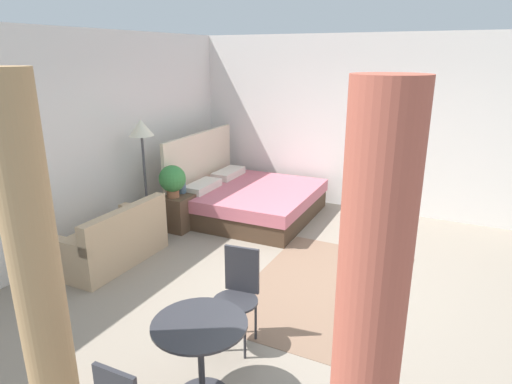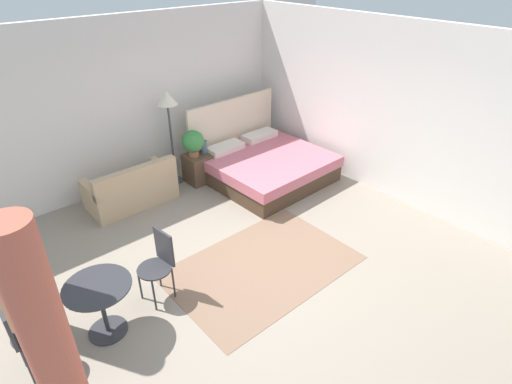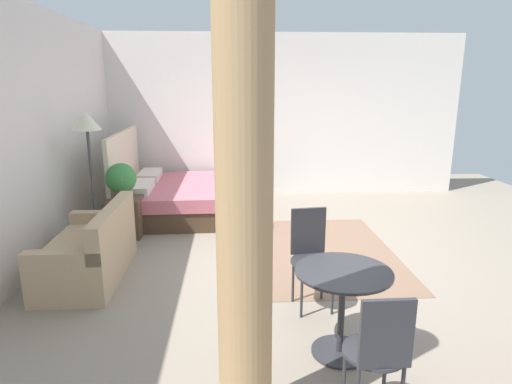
{
  "view_description": "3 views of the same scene",
  "coord_description": "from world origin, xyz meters",
  "px_view_note": "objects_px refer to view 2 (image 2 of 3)",
  "views": [
    {
      "loc": [
        -4.34,
        -1.45,
        2.57
      ],
      "look_at": [
        0.29,
        0.86,
        0.93
      ],
      "focal_mm": 30.86,
      "sensor_mm": 36.0,
      "label": 1
    },
    {
      "loc": [
        -2.91,
        -3.37,
        3.71
      ],
      "look_at": [
        0.54,
        0.58,
        0.64
      ],
      "focal_mm": 29.01,
      "sensor_mm": 36.0,
      "label": 2
    },
    {
      "loc": [
        -4.91,
        0.96,
        2.0
      ],
      "look_at": [
        -0.12,
        0.69,
        0.8
      ],
      "focal_mm": 30.22,
      "sensor_mm": 36.0,
      "label": 3
    }
  ],
  "objects_px": {
    "bed": "(264,164)",
    "couch": "(132,190)",
    "balcony_table": "(101,300)",
    "nightstand": "(200,168)",
    "potted_plant": "(193,142)",
    "floor_lamp": "(168,106)",
    "cafe_chair_near_window": "(21,334)",
    "vase": "(204,147)",
    "cafe_chair_near_couch": "(159,260)"
  },
  "relations": [
    {
      "from": "bed",
      "to": "couch",
      "type": "xyz_separation_m",
      "value": [
        -2.29,
        0.73,
        -0.01
      ]
    },
    {
      "from": "bed",
      "to": "balcony_table",
      "type": "relative_size",
      "value": 2.9
    },
    {
      "from": "nightstand",
      "to": "potted_plant",
      "type": "relative_size",
      "value": 1.1
    },
    {
      "from": "floor_lamp",
      "to": "cafe_chair_near_window",
      "type": "xyz_separation_m",
      "value": [
        -3.22,
        -2.55,
        -0.89
      ]
    },
    {
      "from": "couch",
      "to": "floor_lamp",
      "type": "relative_size",
      "value": 0.83
    },
    {
      "from": "nightstand",
      "to": "vase",
      "type": "bearing_deg",
      "value": 4.71
    },
    {
      "from": "balcony_table",
      "to": "cafe_chair_near_window",
      "type": "distance_m",
      "value": 0.78
    },
    {
      "from": "vase",
      "to": "balcony_table",
      "type": "distance_m",
      "value": 3.7
    },
    {
      "from": "couch",
      "to": "balcony_table",
      "type": "xyz_separation_m",
      "value": [
        -1.48,
        -2.31,
        0.21
      ]
    },
    {
      "from": "vase",
      "to": "couch",
      "type": "bearing_deg",
      "value": 178.03
    },
    {
      "from": "nightstand",
      "to": "floor_lamp",
      "type": "bearing_deg",
      "value": 140.63
    },
    {
      "from": "couch",
      "to": "vase",
      "type": "bearing_deg",
      "value": -1.97
    },
    {
      "from": "vase",
      "to": "floor_lamp",
      "type": "height_order",
      "value": "floor_lamp"
    },
    {
      "from": "cafe_chair_near_couch",
      "to": "potted_plant",
      "type": "bearing_deg",
      "value": 48.22
    },
    {
      "from": "vase",
      "to": "cafe_chair_near_window",
      "type": "xyz_separation_m",
      "value": [
        -3.7,
        -2.27,
        -0.09
      ]
    },
    {
      "from": "floor_lamp",
      "to": "nightstand",
      "type": "bearing_deg",
      "value": -39.37
    },
    {
      "from": "floor_lamp",
      "to": "cafe_chair_near_couch",
      "type": "distance_m",
      "value": 3.09
    },
    {
      "from": "potted_plant",
      "to": "cafe_chair_near_window",
      "type": "relative_size",
      "value": 0.53
    },
    {
      "from": "cafe_chair_near_couch",
      "to": "couch",
      "type": "bearing_deg",
      "value": 72.37
    },
    {
      "from": "bed",
      "to": "nightstand",
      "type": "xyz_separation_m",
      "value": [
        -0.97,
        0.67,
        -0.02
      ]
    },
    {
      "from": "potted_plant",
      "to": "cafe_chair_near_couch",
      "type": "distance_m",
      "value": 2.9
    },
    {
      "from": "nightstand",
      "to": "cafe_chair_near_window",
      "type": "relative_size",
      "value": 0.58
    },
    {
      "from": "couch",
      "to": "floor_lamp",
      "type": "height_order",
      "value": "floor_lamp"
    },
    {
      "from": "vase",
      "to": "floor_lamp",
      "type": "relative_size",
      "value": 0.13
    },
    {
      "from": "couch",
      "to": "balcony_table",
      "type": "bearing_deg",
      "value": -122.67
    },
    {
      "from": "bed",
      "to": "cafe_chair_near_window",
      "type": "distance_m",
      "value": 4.82
    },
    {
      "from": "cafe_chair_near_couch",
      "to": "balcony_table",
      "type": "bearing_deg",
      "value": -172.76
    },
    {
      "from": "bed",
      "to": "vase",
      "type": "xyz_separation_m",
      "value": [
        -0.85,
        0.68,
        0.36
      ]
    },
    {
      "from": "bed",
      "to": "vase",
      "type": "distance_m",
      "value": 1.15
    },
    {
      "from": "bed",
      "to": "couch",
      "type": "bearing_deg",
      "value": 162.31
    },
    {
      "from": "bed",
      "to": "cafe_chair_near_couch",
      "type": "relative_size",
      "value": 2.29
    },
    {
      "from": "bed",
      "to": "floor_lamp",
      "type": "relative_size",
      "value": 1.23
    },
    {
      "from": "vase",
      "to": "cafe_chair_near_window",
      "type": "bearing_deg",
      "value": -148.44
    },
    {
      "from": "nightstand",
      "to": "bed",
      "type": "bearing_deg",
      "value": -34.7
    },
    {
      "from": "floor_lamp",
      "to": "cafe_chair_near_couch",
      "type": "height_order",
      "value": "floor_lamp"
    },
    {
      "from": "vase",
      "to": "balcony_table",
      "type": "height_order",
      "value": "vase"
    },
    {
      "from": "potted_plant",
      "to": "cafe_chair_near_window",
      "type": "xyz_separation_m",
      "value": [
        -3.48,
        -2.26,
        -0.25
      ]
    },
    {
      "from": "cafe_chair_near_window",
      "to": "cafe_chair_near_couch",
      "type": "height_order",
      "value": "cafe_chair_near_couch"
    },
    {
      "from": "couch",
      "to": "potted_plant",
      "type": "height_order",
      "value": "potted_plant"
    },
    {
      "from": "bed",
      "to": "couch",
      "type": "relative_size",
      "value": 1.48
    },
    {
      "from": "nightstand",
      "to": "cafe_chair_near_window",
      "type": "distance_m",
      "value": 4.24
    },
    {
      "from": "nightstand",
      "to": "floor_lamp",
      "type": "relative_size",
      "value": 0.31
    },
    {
      "from": "potted_plant",
      "to": "cafe_chair_near_couch",
      "type": "bearing_deg",
      "value": -131.78
    },
    {
      "from": "bed",
      "to": "balcony_table",
      "type": "bearing_deg",
      "value": -157.31
    },
    {
      "from": "vase",
      "to": "cafe_chair_near_couch",
      "type": "distance_m",
      "value": 3.04
    },
    {
      "from": "vase",
      "to": "balcony_table",
      "type": "bearing_deg",
      "value": -142.3
    },
    {
      "from": "cafe_chair_near_window",
      "to": "cafe_chair_near_couch",
      "type": "xyz_separation_m",
      "value": [
        1.55,
        0.11,
        -0.01
      ]
    },
    {
      "from": "bed",
      "to": "floor_lamp",
      "type": "bearing_deg",
      "value": 143.99
    },
    {
      "from": "potted_plant",
      "to": "cafe_chair_near_couch",
      "type": "xyz_separation_m",
      "value": [
        -1.92,
        -2.15,
        -0.26
      ]
    },
    {
      "from": "vase",
      "to": "cafe_chair_near_couch",
      "type": "height_order",
      "value": "cafe_chair_near_couch"
    }
  ]
}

